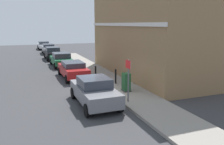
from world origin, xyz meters
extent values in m
plane|color=#38383A|center=(0.00, 0.00, 0.00)|extent=(80.00, 80.00, 0.00)
cube|color=gray|center=(1.99, 6.00, 0.07)|extent=(2.41, 30.00, 0.15)
cube|color=olive|center=(6.75, 4.63, 3.54)|extent=(7.10, 13.27, 7.08)
cube|color=silver|center=(3.16, 4.63, 4.26)|extent=(0.12, 13.27, 0.24)
cube|color=slate|center=(-0.60, -1.07, 0.66)|extent=(1.79, 4.16, 0.68)
cube|color=#2D333D|center=(-0.60, -1.07, 1.24)|extent=(1.56, 1.76, 0.53)
cylinder|color=black|center=(-1.44, 0.44, 0.32)|extent=(0.23, 0.64, 0.64)
cylinder|color=black|center=(0.22, 0.46, 0.32)|extent=(0.23, 0.64, 0.64)
cylinder|color=black|center=(-1.41, -2.60, 0.32)|extent=(0.23, 0.64, 0.64)
cylinder|color=black|center=(0.24, -2.59, 0.32)|extent=(0.23, 0.64, 0.64)
cube|color=maroon|center=(-0.35, 5.70, 0.64)|extent=(1.80, 4.30, 0.64)
cube|color=#2D333D|center=(-0.35, 5.67, 1.14)|extent=(1.56, 2.22, 0.40)
cylinder|color=black|center=(-1.19, 7.27, 0.32)|extent=(0.23, 0.64, 0.64)
cylinder|color=black|center=(0.44, 7.30, 0.32)|extent=(0.23, 0.64, 0.64)
cylinder|color=black|center=(-1.14, 4.10, 0.32)|extent=(0.23, 0.64, 0.64)
cylinder|color=black|center=(0.49, 4.13, 0.32)|extent=(0.23, 0.64, 0.64)
cube|color=#195933|center=(-0.35, 11.65, 0.60)|extent=(1.85, 4.24, 0.56)
cube|color=#2D333D|center=(-0.34, 11.50, 1.13)|extent=(1.61, 2.04, 0.54)
cylinder|color=black|center=(-1.22, 13.20, 0.32)|extent=(0.23, 0.64, 0.64)
cylinder|color=black|center=(0.48, 13.22, 0.32)|extent=(0.23, 0.64, 0.64)
cylinder|color=black|center=(-1.17, 10.08, 0.32)|extent=(0.23, 0.64, 0.64)
cylinder|color=black|center=(0.52, 10.11, 0.32)|extent=(0.23, 0.64, 0.64)
cube|color=black|center=(-0.55, 16.86, 0.66)|extent=(1.77, 4.01, 0.67)
cube|color=#2D333D|center=(-0.55, 16.89, 1.24)|extent=(1.54, 1.97, 0.54)
cylinder|color=black|center=(-1.37, 18.29, 0.32)|extent=(0.23, 0.64, 0.64)
cylinder|color=black|center=(0.25, 18.31, 0.32)|extent=(0.23, 0.64, 0.64)
cylinder|color=black|center=(-1.34, 15.40, 0.32)|extent=(0.23, 0.64, 0.64)
cylinder|color=black|center=(0.28, 15.42, 0.32)|extent=(0.23, 0.64, 0.64)
cube|color=#B7B7BC|center=(-0.40, 22.98, 0.65)|extent=(1.71, 4.07, 0.67)
cube|color=#2D333D|center=(-0.41, 22.81, 1.20)|extent=(1.49, 2.12, 0.46)
cylinder|color=black|center=(-1.18, 24.47, 0.32)|extent=(0.23, 0.64, 0.64)
cylinder|color=black|center=(0.40, 24.45, 0.32)|extent=(0.23, 0.64, 0.64)
cylinder|color=black|center=(-1.21, 21.51, 0.32)|extent=(0.23, 0.64, 0.64)
cylinder|color=black|center=(0.37, 21.49, 0.32)|extent=(0.23, 0.64, 0.64)
cube|color=silver|center=(-0.51, 29.51, 0.60)|extent=(1.83, 4.03, 0.56)
cube|color=#2D333D|center=(-0.51, 29.46, 1.12)|extent=(1.59, 2.01, 0.51)
cylinder|color=black|center=(-1.37, 30.96, 0.32)|extent=(0.23, 0.64, 0.64)
cylinder|color=black|center=(0.31, 30.98, 0.32)|extent=(0.23, 0.64, 0.64)
cylinder|color=black|center=(-1.34, 28.05, 0.32)|extent=(0.23, 0.64, 0.64)
cylinder|color=black|center=(0.35, 28.07, 0.32)|extent=(0.23, 0.64, 0.64)
cube|color=#1E4C28|center=(1.87, 0.25, 0.72)|extent=(0.40, 0.55, 1.15)
cube|color=#333333|center=(1.87, 0.25, 0.19)|extent=(0.46, 0.61, 0.08)
cylinder|color=black|center=(1.97, 2.27, 0.62)|extent=(0.12, 0.12, 0.95)
sphere|color=black|center=(1.97, 2.27, 1.12)|extent=(0.14, 0.14, 0.14)
cylinder|color=black|center=(1.04, 4.03, 0.62)|extent=(0.12, 0.12, 0.95)
sphere|color=black|center=(1.04, 4.03, 1.12)|extent=(0.14, 0.14, 0.14)
cylinder|color=#59595B|center=(1.14, -1.62, 1.30)|extent=(0.08, 0.08, 2.30)
cube|color=white|center=(1.12, -1.62, 2.20)|extent=(0.03, 0.56, 0.40)
cube|color=red|center=(1.11, -1.62, 2.20)|extent=(0.01, 0.60, 0.44)
camera|label=1|loc=(-4.06, -12.74, 4.28)|focal=37.76mm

